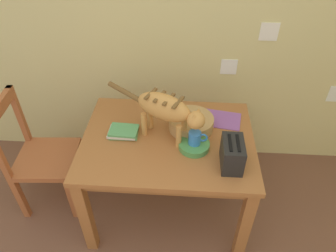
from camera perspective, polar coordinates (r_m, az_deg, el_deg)
wall_rear at (r=2.35m, az=3.03°, el=19.26°), size 4.93×0.11×2.50m
dining_table at (r=2.09m, az=-0.00°, el=-4.11°), size 1.11×0.83×0.72m
cat at (r=1.88m, az=-0.23°, el=2.99°), size 0.62×0.33×0.32m
saucer_bowl at (r=1.95m, az=4.77°, el=-3.52°), size 0.19×0.19×0.04m
coffee_mug at (r=1.91m, az=4.98°, el=-2.16°), size 0.12×0.08×0.08m
magazine at (r=2.19m, az=9.49°, el=1.22°), size 0.30×0.24×0.01m
book_stack at (r=2.05m, az=-8.12°, el=-1.05°), size 0.19×0.15×0.05m
wicker_basket at (r=2.08m, az=4.23°, el=0.58°), size 0.30×0.30×0.08m
toaster at (r=1.83m, az=11.60°, el=-5.01°), size 0.12×0.20×0.18m
wooden_chair_near at (r=2.47m, az=-22.26°, el=-5.11°), size 0.45×0.45×0.92m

